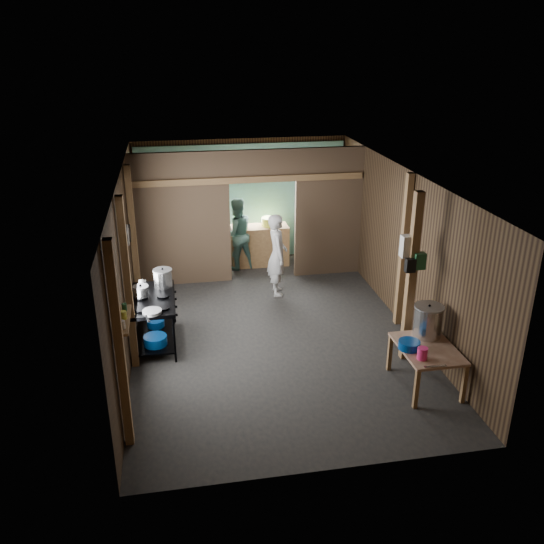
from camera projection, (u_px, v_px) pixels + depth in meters
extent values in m
cube|color=black|center=(270.00, 328.00, 9.68)|extent=(4.50, 7.00, 0.00)
cube|color=#4E4D4B|center=(270.00, 176.00, 8.69)|extent=(4.50, 7.00, 0.00)
cube|color=#46321D|center=(242.00, 199.00, 12.37)|extent=(4.50, 0.00, 2.60)
cube|color=#46321D|center=(328.00, 372.00, 6.00)|extent=(4.50, 0.00, 2.60)
cube|color=#46321D|center=(126.00, 265.00, 8.81)|extent=(0.00, 7.00, 2.60)
cube|color=#46321D|center=(403.00, 247.00, 9.55)|extent=(0.00, 7.00, 2.60)
cube|color=#483824|center=(182.00, 220.00, 10.97)|extent=(1.85, 0.10, 2.60)
cube|color=#483824|center=(328.00, 213.00, 11.45)|extent=(1.35, 0.10, 2.60)
cube|color=#483824|center=(262.00, 165.00, 10.85)|extent=(1.30, 0.10, 0.60)
cube|color=#6ABBBD|center=(242.00, 202.00, 12.33)|extent=(4.40, 0.06, 2.50)
cube|color=olive|center=(260.00, 245.00, 12.25)|extent=(1.20, 0.50, 0.85)
cylinder|color=silver|center=(253.00, 172.00, 12.09)|extent=(0.20, 0.03, 0.20)
cube|color=olive|center=(119.00, 348.00, 6.46)|extent=(0.10, 0.12, 2.60)
cube|color=olive|center=(128.00, 285.00, 8.10)|extent=(0.10, 0.12, 2.60)
cube|color=olive|center=(134.00, 240.00, 9.92)|extent=(0.10, 0.12, 2.60)
cube|color=olive|center=(403.00, 252.00, 9.36)|extent=(0.10, 0.12, 2.60)
cube|color=olive|center=(411.00, 279.00, 8.30)|extent=(0.12, 0.12, 2.60)
cube|color=olive|center=(250.00, 179.00, 10.86)|extent=(4.40, 0.12, 0.12)
cylinder|color=gray|center=(128.00, 235.00, 9.05)|extent=(0.03, 0.34, 0.34)
cylinder|color=black|center=(129.00, 233.00, 9.45)|extent=(0.03, 0.30, 0.30)
cube|color=olive|center=(124.00, 320.00, 6.88)|extent=(0.14, 0.80, 0.03)
cylinder|color=silver|center=(122.00, 325.00, 6.63)|extent=(0.07, 0.07, 0.10)
cylinder|color=#CED23C|center=(123.00, 315.00, 6.86)|extent=(0.08, 0.08, 0.10)
cylinder|color=#1D522E|center=(124.00, 307.00, 7.06)|extent=(0.06, 0.06, 0.10)
cube|color=silver|center=(409.00, 246.00, 8.19)|extent=(0.22, 0.15, 0.32)
cube|color=#1D522E|center=(419.00, 261.00, 8.15)|extent=(0.16, 0.12, 0.24)
cube|color=black|center=(410.00, 265.00, 8.12)|extent=(0.14, 0.10, 0.20)
cylinder|color=beige|center=(142.00, 284.00, 9.27)|extent=(0.17, 0.17, 0.09)
cylinder|color=navy|center=(155.00, 340.00, 8.81)|extent=(0.36, 0.36, 0.15)
cylinder|color=navy|center=(156.00, 323.00, 9.38)|extent=(0.28, 0.28, 0.11)
cylinder|color=navy|center=(409.00, 345.00, 7.81)|extent=(0.37, 0.37, 0.11)
cylinder|color=#F02B74|center=(422.00, 353.00, 7.54)|extent=(0.16, 0.16, 0.16)
cube|color=beige|center=(435.00, 366.00, 7.39)|extent=(0.30, 0.05, 0.01)
cylinder|color=#CED23C|center=(269.00, 222.00, 12.09)|extent=(0.33, 0.33, 0.18)
imported|color=beige|center=(277.00, 255.00, 10.71)|extent=(0.40, 0.58, 1.56)
imported|color=#4A786D|center=(237.00, 234.00, 11.91)|extent=(0.87, 0.75, 1.52)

